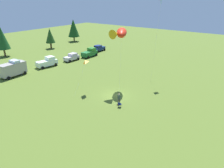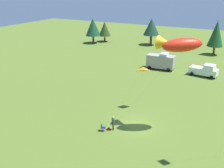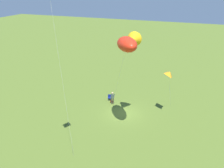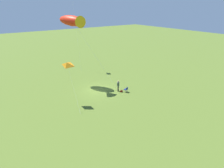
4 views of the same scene
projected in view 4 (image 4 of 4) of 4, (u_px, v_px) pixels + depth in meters
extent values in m
plane|color=#4D6223|center=(98.00, 90.00, 27.28)|extent=(160.00, 160.00, 0.00)
cylinder|color=#373228|center=(118.00, 89.00, 26.60)|extent=(0.14, 0.14, 0.85)
cylinder|color=#373228|center=(118.00, 88.00, 26.79)|extent=(0.14, 0.14, 0.85)
cylinder|color=#3C4C41|center=(118.00, 84.00, 26.39)|extent=(0.48, 0.48, 0.62)
sphere|color=tan|center=(118.00, 81.00, 26.21)|extent=(0.24, 0.24, 0.24)
cylinder|color=#3C4C41|center=(117.00, 84.00, 26.22)|extent=(0.19, 0.21, 0.56)
cylinder|color=#3C4C41|center=(118.00, 83.00, 26.57)|extent=(0.22, 0.25, 0.55)
cube|color=navy|center=(126.00, 89.00, 26.43)|extent=(0.61, 0.61, 0.04)
cube|color=navy|center=(127.00, 89.00, 26.23)|extent=(0.19, 0.47, 0.40)
cylinder|color=#A5A8AD|center=(124.00, 91.00, 26.48)|extent=(0.03, 0.03, 0.42)
cylinder|color=#A5A8AD|center=(125.00, 90.00, 26.79)|extent=(0.03, 0.03, 0.42)
cylinder|color=#A5A8AD|center=(126.00, 92.00, 26.25)|extent=(0.03, 0.03, 0.42)
cylinder|color=#A5A8AD|center=(128.00, 91.00, 26.56)|extent=(0.03, 0.03, 0.42)
cube|color=#A4190D|center=(121.00, 91.00, 26.63)|extent=(0.25, 0.34, 0.22)
ellipsoid|color=red|center=(72.00, 21.00, 25.43)|extent=(4.69, 3.80, 1.86)
cone|color=#EBAD14|center=(78.00, 22.00, 23.97)|extent=(1.51, 1.58, 1.58)
sphere|color=yellow|center=(66.00, 19.00, 25.99)|extent=(0.39, 0.39, 0.39)
cylinder|color=silver|center=(96.00, 57.00, 26.13)|extent=(6.28, 3.89, 10.02)
cylinder|color=#4C3823|center=(118.00, 91.00, 26.83)|extent=(0.04, 0.04, 0.01)
cylinder|color=silver|center=(76.00, 30.00, 33.06)|extent=(1.86, 0.06, 15.59)
cylinder|color=#4C3823|center=(81.00, 71.00, 35.52)|extent=(0.04, 0.04, 0.01)
pyramid|color=orange|center=(67.00, 64.00, 21.08)|extent=(1.71, 1.56, 0.82)
cylinder|color=silver|center=(74.00, 90.00, 21.15)|extent=(3.07, 0.17, 5.30)
cylinder|color=#4C3823|center=(81.00, 114.00, 21.04)|extent=(0.04, 0.04, 0.01)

